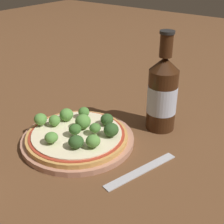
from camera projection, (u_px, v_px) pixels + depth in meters
name	position (u px, v px, depth m)	size (l,w,h in m)	color
ground_plane	(82.00, 134.00, 0.70)	(3.00, 3.00, 0.00)	brown
plate	(78.00, 139.00, 0.67)	(0.24, 0.24, 0.01)	tan
pizza	(77.00, 135.00, 0.66)	(0.22, 0.22, 0.01)	tan
broccoli_floret_0	(51.00, 137.00, 0.61)	(0.03, 0.03, 0.02)	#89A866
broccoli_floret_1	(75.00, 129.00, 0.64)	(0.03, 0.03, 0.03)	#89A866
broccoli_floret_2	(76.00, 142.00, 0.60)	(0.03, 0.03, 0.03)	#89A866
broccoli_floret_3	(40.00, 119.00, 0.68)	(0.03, 0.03, 0.03)	#89A866
broccoli_floret_4	(84.00, 112.00, 0.71)	(0.03, 0.03, 0.03)	#89A866
broccoli_floret_5	(93.00, 141.00, 0.60)	(0.03, 0.03, 0.03)	#89A866
broccoli_floret_6	(110.00, 130.00, 0.64)	(0.03, 0.03, 0.03)	#89A866
broccoli_floret_7	(107.00, 119.00, 0.68)	(0.03, 0.03, 0.03)	#89A866
broccoli_floret_8	(83.00, 121.00, 0.66)	(0.03, 0.03, 0.03)	#89A866
broccoli_floret_9	(95.00, 128.00, 0.64)	(0.02, 0.02, 0.03)	#89A866
broccoli_floret_10	(66.00, 115.00, 0.70)	(0.03, 0.03, 0.03)	#89A866
broccoli_floret_11	(55.00, 120.00, 0.68)	(0.03, 0.03, 0.03)	#89A866
beer_bottle	(162.00, 93.00, 0.69)	(0.07, 0.07, 0.22)	#381E0F
fork	(141.00, 170.00, 0.58)	(0.06, 0.17, 0.00)	#B2B2B7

